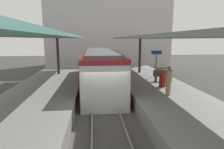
{
  "coord_description": "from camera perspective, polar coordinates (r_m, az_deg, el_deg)",
  "views": [
    {
      "loc": [
        -0.61,
        -10.11,
        4.14
      ],
      "look_at": [
        0.75,
        3.67,
        1.59
      ],
      "focal_mm": 30.73,
      "sensor_mm": 36.0,
      "label": 1
    }
  ],
  "objects": [
    {
      "name": "platform_left",
      "position": [
        11.21,
        -22.13,
        -9.32
      ],
      "size": [
        4.4,
        28.0,
        1.0
      ],
      "primitive_type": "cube",
      "color": "gray",
      "rests_on": "ground_plane"
    },
    {
      "name": "rail_near_side",
      "position": [
        10.82,
        -5.94,
        -10.57
      ],
      "size": [
        0.08,
        28.0,
        0.14
      ],
      "primitive_type": "cube",
      "color": "slate",
      "rests_on": "track_ballast"
    },
    {
      "name": "ground_plane",
      "position": [
        10.94,
        -2.06,
        -11.81
      ],
      "size": [
        80.0,
        80.0,
        0.0
      ],
      "primitive_type": "plane",
      "color": "#383835"
    },
    {
      "name": "passenger_mid_platform",
      "position": [
        11.26,
        16.51,
        -1.64
      ],
      "size": [
        0.36,
        0.36,
        1.67
      ],
      "color": "#998460",
      "rests_on": "platform_right"
    },
    {
      "name": "canopy_left",
      "position": [
        11.94,
        -21.5,
        10.5
      ],
      "size": [
        4.18,
        21.0,
        3.43
      ],
      "color": "#333335",
      "rests_on": "platform_left"
    },
    {
      "name": "platform_bench",
      "position": [
        15.0,
        14.82,
        -0.19
      ],
      "size": [
        1.4,
        0.41,
        0.86
      ],
      "color": "black",
      "rests_on": "platform_right"
    },
    {
      "name": "rail_far_side",
      "position": [
        10.9,
        1.77,
        -10.36
      ],
      "size": [
        0.08,
        28.0,
        0.14
      ],
      "primitive_type": "cube",
      "color": "slate",
      "rests_on": "track_ballast"
    },
    {
      "name": "station_building_backdrop",
      "position": [
        30.23,
        -1.17,
        13.02
      ],
      "size": [
        18.0,
        6.0,
        11.0
      ],
      "primitive_type": "cube",
      "color": "#B7B2B7",
      "rests_on": "ground_plane"
    },
    {
      "name": "platform_sign",
      "position": [
        16.64,
        13.05,
        4.94
      ],
      "size": [
        0.9,
        0.08,
        2.21
      ],
      "color": "#262628",
      "rests_on": "platform_right"
    },
    {
      "name": "commuter_train",
      "position": [
        14.96,
        -3.22,
        1.14
      ],
      "size": [
        2.78,
        10.19,
        3.1
      ],
      "color": "maroon",
      "rests_on": "track_ballast"
    },
    {
      "name": "canopy_right",
      "position": [
        12.32,
        15.6,
        10.48
      ],
      "size": [
        4.18,
        21.0,
        3.35
      ],
      "color": "#333335",
      "rests_on": "platform_right"
    },
    {
      "name": "platform_right",
      "position": [
        11.61,
        17.19,
        -8.31
      ],
      "size": [
        4.4,
        28.0,
        1.0
      ],
      "primitive_type": "cube",
      "color": "gray",
      "rests_on": "ground_plane"
    },
    {
      "name": "litter_bin",
      "position": [
        13.29,
        14.79,
        -1.81
      ],
      "size": [
        0.44,
        0.44,
        0.8
      ],
      "primitive_type": "cylinder",
      "color": "maroon",
      "rests_on": "platform_right"
    },
    {
      "name": "track_ballast",
      "position": [
        10.9,
        -2.06,
        -11.32
      ],
      "size": [
        3.2,
        28.0,
        0.2
      ],
      "primitive_type": "cube",
      "color": "#4C4742",
      "rests_on": "ground_plane"
    }
  ]
}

